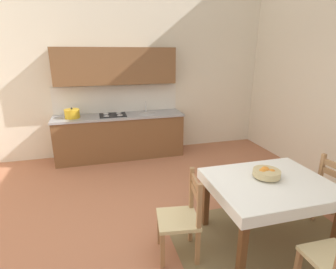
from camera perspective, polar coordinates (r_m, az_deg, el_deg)
The scene contains 7 objects.
ground_plane at distance 3.49m, azimuth -2.39°, elevation -20.70°, with size 6.66×6.31×0.10m, color #AD6B4C.
wall_back at distance 5.63m, azimuth -9.79°, elevation 17.25°, with size 6.66×0.12×4.22m, color silver.
area_rug at distance 3.45m, azimuth 20.95°, elevation -21.33°, with size 2.10×1.60×0.01m, color olive.
kitchen_cabinetry at distance 5.42m, azimuth -10.64°, elevation 3.85°, with size 2.58×0.63×2.20m.
dining_table at distance 3.18m, azimuth 21.12°, elevation -11.43°, with size 1.31×1.06×0.75m.
dining_chair_tv_side at distance 2.88m, azimuth 2.99°, elevation -17.73°, with size 0.48×0.48×0.93m.
fruit_bowl at distance 3.16m, azimuth 20.66°, elevation -7.85°, with size 0.30×0.30×0.12m.
Camera 1 is at (-0.60, -2.68, 2.10)m, focal length 27.96 mm.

